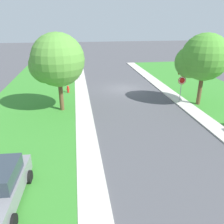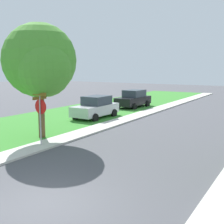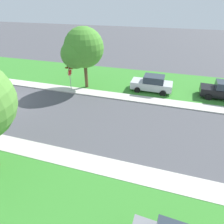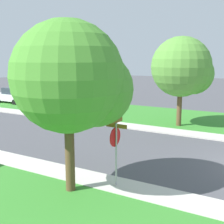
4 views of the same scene
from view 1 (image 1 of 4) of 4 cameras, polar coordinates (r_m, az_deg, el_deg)
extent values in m
plane|color=#4C4C51|center=(26.15, 2.66, 5.84)|extent=(120.00, 120.00, 0.00)
cube|color=beige|center=(14.55, -6.24, -8.18)|extent=(1.40, 56.00, 0.10)
cube|color=#38842D|center=(15.17, -24.47, -8.94)|extent=(8.00, 56.00, 0.08)
cube|color=beige|center=(17.54, 26.22, -4.95)|extent=(1.40, 56.00, 0.10)
cylinder|color=#9E9EA3|center=(30.04, -8.30, 10.36)|extent=(0.07, 0.07, 2.60)
cylinder|color=red|center=(29.95, -8.40, 11.78)|extent=(0.75, 0.18, 0.76)
cylinder|color=white|center=(29.97, -8.40, 11.79)|extent=(0.66, 0.13, 0.67)
cylinder|color=red|center=(29.97, -8.41, 11.79)|extent=(0.54, 0.11, 0.55)
cube|color=brown|center=(29.79, -8.45, 12.98)|extent=(0.91, 0.20, 0.16)
cube|color=brown|center=(29.82, -8.43, 12.62)|extent=(0.20, 0.91, 0.16)
cube|color=red|center=(30.04, -8.34, 10.85)|extent=(0.44, 0.10, 0.14)
cylinder|color=#9E9EA3|center=(22.82, 16.99, 5.82)|extent=(0.07, 0.07, 2.60)
cylinder|color=red|center=(22.59, 17.26, 7.61)|extent=(0.76, 0.06, 0.76)
cylinder|color=white|center=(22.57, 17.28, 7.59)|extent=(0.67, 0.03, 0.67)
cylinder|color=red|center=(22.57, 17.28, 7.59)|extent=(0.55, 0.02, 0.55)
cube|color=brown|center=(22.49, 17.39, 9.21)|extent=(0.92, 0.05, 0.16)
cube|color=brown|center=(22.53, 17.34, 8.74)|extent=(0.05, 0.92, 0.16)
cylinder|color=black|center=(10.18, -23.82, -24.14)|extent=(0.27, 0.65, 0.64)
cylinder|color=black|center=(12.09, -20.23, -15.14)|extent=(0.27, 0.65, 0.64)
cylinder|color=brown|center=(19.82, -12.74, 4.25)|extent=(0.36, 0.36, 2.88)
sphere|color=#569439|center=(19.14, -13.49, 12.67)|extent=(4.31, 4.31, 4.31)
sphere|color=#569439|center=(19.96, -16.06, 11.22)|extent=(3.02, 3.02, 3.02)
cylinder|color=brown|center=(22.20, 21.30, 5.32)|extent=(0.36, 0.36, 2.97)
sphere|color=#4A9130|center=(21.61, 22.39, 12.70)|extent=(4.06, 4.06, 4.06)
sphere|color=#4A9130|center=(21.77, 19.27, 11.81)|extent=(2.85, 2.85, 2.85)
cylinder|color=red|center=(24.92, -11.01, 5.46)|extent=(0.22, 0.22, 0.70)
sphere|color=red|center=(24.82, -11.07, 6.28)|extent=(0.22, 0.22, 0.22)
cylinder|color=red|center=(24.89, -10.71, 5.70)|extent=(0.10, 0.08, 0.08)
cylinder|color=red|center=(24.90, -11.35, 5.66)|extent=(0.10, 0.08, 0.08)
camera|label=2|loc=(30.93, -11.17, 15.71)|focal=48.54mm
camera|label=3|loc=(12.24, -48.72, 21.56)|focal=30.22mm
camera|label=4|loc=(31.55, 30.04, 15.26)|focal=46.72mm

